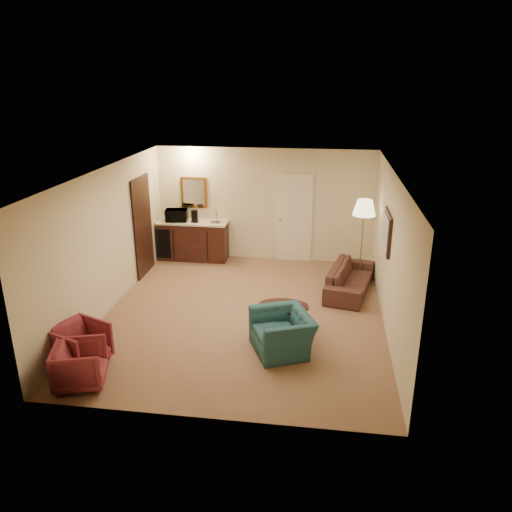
{
  "coord_description": "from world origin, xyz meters",
  "views": [
    {
      "loc": [
        1.37,
        -8.13,
        4.1
      ],
      "look_at": [
        0.15,
        0.5,
        0.95
      ],
      "focal_mm": 35.0,
      "sensor_mm": 36.0,
      "label": 1
    }
  ],
  "objects": [
    {
      "name": "ground",
      "position": [
        0.0,
        0.0,
        0.0
      ],
      "size": [
        6.0,
        6.0,
        0.0
      ],
      "primitive_type": "plane",
      "color": "#8D6647",
      "rests_on": "ground"
    },
    {
      "name": "room_walls",
      "position": [
        -0.1,
        0.77,
        1.72
      ],
      "size": [
        5.02,
        6.01,
        2.61
      ],
      "color": "beige",
      "rests_on": "ground"
    },
    {
      "name": "wetbar_cabinet",
      "position": [
        -1.65,
        2.72,
        0.46
      ],
      "size": [
        1.64,
        0.58,
        0.92
      ],
      "primitive_type": "cube",
      "color": "#3A1612",
      "rests_on": "ground"
    },
    {
      "name": "sofa",
      "position": [
        1.95,
        1.3,
        0.36
      ],
      "size": [
        0.92,
        1.91,
        0.72
      ],
      "primitive_type": "imported",
      "rotation": [
        0.0,
        0.0,
        1.35
      ],
      "color": "black",
      "rests_on": "ground"
    },
    {
      "name": "teal_armchair",
      "position": [
        0.81,
        -1.2,
        0.42
      ],
      "size": [
        0.96,
        1.14,
        0.84
      ],
      "primitive_type": "imported",
      "rotation": [
        0.0,
        0.0,
        -1.16
      ],
      "color": "#1E474D",
      "rests_on": "ground"
    },
    {
      "name": "rose_chair_near",
      "position": [
        -2.15,
        -2.0,
        0.35
      ],
      "size": [
        0.85,
        0.88,
        0.71
      ],
      "primitive_type": "imported",
      "rotation": [
        0.0,
        0.0,
        1.19
      ],
      "color": "maroon",
      "rests_on": "ground"
    },
    {
      "name": "rose_chair_far",
      "position": [
        -1.9,
        -2.52,
        0.34
      ],
      "size": [
        0.79,
        0.82,
        0.69
      ],
      "primitive_type": "imported",
      "rotation": [
        0.0,
        0.0,
        1.86
      ],
      "color": "maroon",
      "rests_on": "ground"
    },
    {
      "name": "coffee_table",
      "position": [
        0.77,
        -0.56,
        0.24
      ],
      "size": [
        0.97,
        0.78,
        0.49
      ],
      "primitive_type": "cube",
      "rotation": [
        0.0,
        0.0,
        -0.27
      ],
      "color": "black",
      "rests_on": "ground"
    },
    {
      "name": "floor_lamp",
      "position": [
        2.17,
        1.9,
        0.88
      ],
      "size": [
        0.61,
        0.61,
        1.77
      ],
      "primitive_type": "cube",
      "rotation": [
        0.0,
        0.0,
        0.4
      ],
      "color": "#B2873B",
      "rests_on": "ground"
    },
    {
      "name": "waste_bin",
      "position": [
        -1.0,
        2.65,
        0.17
      ],
      "size": [
        0.31,
        0.31,
        0.33
      ],
      "primitive_type": "cylinder",
      "rotation": [
        0.0,
        0.0,
        0.21
      ],
      "color": "black",
      "rests_on": "ground"
    },
    {
      "name": "microwave",
      "position": [
        -2.02,
        2.71,
        1.09
      ],
      "size": [
        0.54,
        0.35,
        0.34
      ],
      "primitive_type": "imported",
      "rotation": [
        0.0,
        0.0,
        0.16
      ],
      "color": "black",
      "rests_on": "wetbar_cabinet"
    },
    {
      "name": "coffee_maker",
      "position": [
        -1.58,
        2.68,
        1.06
      ],
      "size": [
        0.15,
        0.15,
        0.28
      ],
      "primitive_type": "cylinder",
      "rotation": [
        0.0,
        0.0,
        0.02
      ],
      "color": "black",
      "rests_on": "wetbar_cabinet"
    }
  ]
}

